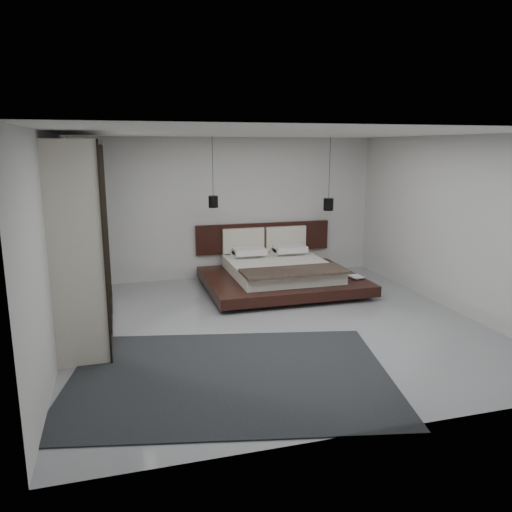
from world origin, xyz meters
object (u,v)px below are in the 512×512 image
object	(u,v)px
rug	(230,376)
pendant_right	(328,204)
lattice_screen	(73,223)
wardrobe	(82,238)
bed	(280,273)
pendant_left	(213,202)

from	to	relation	value
rug	pendant_right	bearing A→B (deg)	53.11
lattice_screen	wardrobe	world-z (taller)	wardrobe
bed	pendant_right	world-z (taller)	pendant_right
pendant_right	rug	size ratio (longest dim) A/B	0.39
pendant_left	pendant_right	xyz separation A→B (m)	(2.32, 0.00, -0.12)
lattice_screen	bed	size ratio (longest dim) A/B	0.92
bed	wardrobe	size ratio (longest dim) A/B	1.02
bed	pendant_right	distance (m)	1.73
bed	lattice_screen	bearing A→B (deg)	171.50
lattice_screen	pendant_right	xyz separation A→B (m)	(4.80, -0.09, 0.20)
pendant_left	rug	xyz separation A→B (m)	(-0.58, -3.86, -1.61)
lattice_screen	wardrobe	bearing A→B (deg)	-82.32
bed	pendant_left	xyz separation A→B (m)	(-1.16, 0.45, 1.33)
lattice_screen	pendant_right	bearing A→B (deg)	-1.13
pendant_left	lattice_screen	bearing A→B (deg)	177.81
wardrobe	rug	bearing A→B (deg)	-51.76
pendant_right	rug	xyz separation A→B (m)	(-2.90, -3.86, -1.49)
lattice_screen	rug	bearing A→B (deg)	-64.34
lattice_screen	rug	xyz separation A→B (m)	(1.90, -3.96, -1.29)
pendant_left	pendant_right	bearing A→B (deg)	0.00
pendant_right	wardrobe	xyz separation A→B (m)	(-4.55, -1.77, -0.15)
pendant_right	lattice_screen	bearing A→B (deg)	178.87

